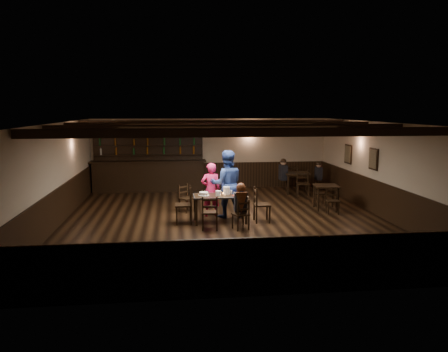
{
  "coord_description": "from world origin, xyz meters",
  "views": [
    {
      "loc": [
        -1.4,
        -11.73,
        3.08
      ],
      "look_at": [
        -0.02,
        0.2,
        1.22
      ],
      "focal_mm": 35.0,
      "sensor_mm": 36.0,
      "label": 1
    }
  ],
  "objects": [
    {
      "name": "woman_pink",
      "position": [
        -0.37,
        0.54,
        0.77
      ],
      "size": [
        0.59,
        0.41,
        1.55
      ],
      "primitive_type": "imported",
      "rotation": [
        0.0,
        0.0,
        3.2
      ],
      "color": "#F0379C",
      "rests_on": "ground"
    },
    {
      "name": "chair_end_left",
      "position": [
        -1.08,
        -0.19,
        0.59
      ],
      "size": [
        0.45,
        0.47,
        1.01
      ],
      "color": "black",
      "rests_on": "ground"
    },
    {
      "name": "plate_stack_b",
      "position": [
        0.01,
        -0.11,
        0.86
      ],
      "size": [
        0.18,
        0.18,
        0.22
      ],
      "primitive_type": "cylinder",
      "color": "white",
      "rests_on": "dining_table"
    },
    {
      "name": "cake",
      "position": [
        -0.61,
        -0.16,
        0.79
      ],
      "size": [
        0.29,
        0.29,
        0.09
      ],
      "color": "white",
      "rests_on": "dining_table"
    },
    {
      "name": "bg_patron_right",
      "position": [
        3.9,
        3.69,
        0.8
      ],
      "size": [
        0.2,
        0.33,
        0.67
      ],
      "color": "black",
      "rests_on": "ground"
    },
    {
      "name": "chair_near_left",
      "position": [
        -0.52,
        -0.93,
        0.52
      ],
      "size": [
        0.45,
        0.43,
        0.89
      ],
      "color": "black",
      "rests_on": "ground"
    },
    {
      "name": "bar_counter",
      "position": [
        -2.35,
        4.72,
        0.73
      ],
      "size": [
        4.28,
        0.7,
        2.2
      ],
      "color": "black",
      "rests_on": "ground"
    },
    {
      "name": "chair_near_right",
      "position": [
        0.3,
        -1.01,
        0.46
      ],
      "size": [
        0.46,
        0.45,
        0.79
      ],
      "color": "black",
      "rests_on": "ground"
    },
    {
      "name": "man_blue",
      "position": [
        0.07,
        0.38,
        0.96
      ],
      "size": [
        0.93,
        0.73,
        1.92
      ],
      "primitive_type": "imported",
      "rotation": [
        0.0,
        0.0,
        3.14
      ],
      "color": "navy",
      "rests_on": "ground"
    },
    {
      "name": "menu_blue",
      "position": [
        0.32,
        -0.01,
        0.75
      ],
      "size": [
        0.32,
        0.27,
        0.0
      ],
      "primitive_type": "cube",
      "rotation": [
        0.0,
        0.0,
        -0.29
      ],
      "color": "#0D1744",
      "rests_on": "dining_table"
    },
    {
      "name": "back_table_a",
      "position": [
        3.23,
        0.99,
        0.64
      ],
      "size": [
        0.78,
        0.78,
        0.75
      ],
      "color": "black",
      "rests_on": "ground"
    },
    {
      "name": "back_table_b",
      "position": [
        3.09,
        3.66,
        0.65
      ],
      "size": [
        1.02,
        1.02,
        0.75
      ],
      "color": "black",
      "rests_on": "ground"
    },
    {
      "name": "salt_shaker",
      "position": [
        0.2,
        -0.29,
        0.8
      ],
      "size": [
        0.04,
        0.04,
        0.1
      ],
      "primitive_type": "cylinder",
      "color": "silver",
      "rests_on": "dining_table"
    },
    {
      "name": "drink_glass",
      "position": [
        0.14,
        -0.06,
        0.8
      ],
      "size": [
        0.06,
        0.06,
        0.1
      ],
      "primitive_type": "cylinder",
      "color": "silver",
      "rests_on": "dining_table"
    },
    {
      "name": "ground",
      "position": [
        0.0,
        0.0,
        0.0
      ],
      "size": [
        10.0,
        10.0,
        0.0
      ],
      "primitive_type": "plane",
      "color": "black",
      "rests_on": "ground"
    },
    {
      "name": "chair_far_pushed",
      "position": [
        -1.09,
        1.19,
        0.48
      ],
      "size": [
        0.53,
        0.53,
        0.82
      ],
      "color": "black",
      "rests_on": "ground"
    },
    {
      "name": "bg_patron_left",
      "position": [
        2.58,
        3.8,
        0.86
      ],
      "size": [
        0.26,
        0.4,
        0.8
      ],
      "color": "black",
      "rests_on": "ground"
    },
    {
      "name": "menu_red",
      "position": [
        0.33,
        -0.3,
        0.75
      ],
      "size": [
        0.39,
        0.34,
        0.0
      ],
      "primitive_type": "cube",
      "rotation": [
        0.0,
        0.0,
        0.39
      ],
      "color": "maroon",
      "rests_on": "dining_table"
    },
    {
      "name": "pepper_shaker",
      "position": [
        0.21,
        -0.27,
        0.8
      ],
      "size": [
        0.04,
        0.04,
        0.09
      ],
      "primitive_type": "cylinder",
      "color": "#A5A8AD",
      "rests_on": "dining_table"
    },
    {
      "name": "chair_end_right",
      "position": [
        0.88,
        -0.27,
        0.56
      ],
      "size": [
        0.43,
        0.45,
        0.96
      ],
      "color": "black",
      "rests_on": "ground"
    },
    {
      "name": "plate_stack_a",
      "position": [
        -0.23,
        -0.24,
        0.82
      ],
      "size": [
        0.15,
        0.15,
        0.14
      ],
      "primitive_type": "cylinder",
      "color": "white",
      "rests_on": "dining_table"
    },
    {
      "name": "tea_light",
      "position": [
        -0.08,
        -0.12,
        0.78
      ],
      "size": [
        0.05,
        0.05,
        0.06
      ],
      "color": "#A5A8AD",
      "rests_on": "dining_table"
    },
    {
      "name": "room_shell",
      "position": [
        0.01,
        0.04,
        1.75
      ],
      "size": [
        9.02,
        10.02,
        2.71
      ],
      "color": "#BEB49D",
      "rests_on": "ground"
    },
    {
      "name": "dining_table",
      "position": [
        -0.17,
        -0.18,
        0.66
      ],
      "size": [
        1.46,
        0.73,
        0.75
      ],
      "color": "black",
      "rests_on": "ground"
    },
    {
      "name": "seated_person",
      "position": [
        0.27,
        -0.96,
        0.81
      ],
      "size": [
        0.32,
        0.48,
        0.78
      ],
      "color": "black",
      "rests_on": "ground"
    }
  ]
}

